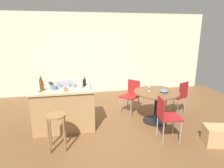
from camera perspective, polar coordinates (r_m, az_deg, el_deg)
name	(u,v)px	position (r m, az deg, el deg)	size (l,w,h in m)	color
ground_plane	(108,126)	(4.55, -1.27, -12.18)	(8.80, 8.80, 0.00)	brown
back_wall	(93,54)	(6.74, -5.51, 8.75)	(8.00, 0.10, 2.70)	beige
kitchen_island	(64,108)	(4.41, -13.89, -6.93)	(1.33, 0.75, 0.92)	#A37A4C
wooden_stool	(56,124)	(3.66, -16.05, -11.13)	(0.35, 0.35, 0.68)	olive
dining_table	(156,99)	(4.66, 12.89, -4.22)	(1.04, 1.04, 0.75)	black
folding_chair_near	(166,115)	(3.94, 15.65, -8.78)	(0.44, 0.44, 0.88)	maroon
folding_chair_far	(179,95)	(5.26, 19.06, -3.03)	(0.54, 0.54, 0.88)	maroon
folding_chair_left	(131,94)	(5.10, 5.61, -2.96)	(0.56, 0.56, 0.87)	maroon
toolbox	(66,83)	(4.33, -13.47, 0.15)	(0.37, 0.25, 0.17)	gray
bottle_0	(81,83)	(4.13, -9.18, 0.20)	(0.06, 0.06, 0.30)	#B7B2AD
bottle_1	(42,85)	(4.19, -19.97, -0.41)	(0.08, 0.08, 0.28)	#603314
bottle_2	(79,84)	(4.22, -9.60, -0.06)	(0.08, 0.08, 0.20)	#B7B2AD
bottle_3	(84,82)	(4.36, -8.12, 0.51)	(0.07, 0.07, 0.20)	black
bottle_4	(89,86)	(4.06, -6.66, -0.63)	(0.06, 0.06, 0.18)	#B7B2AD
bottle_5	(41,83)	(4.51, -20.20, 0.36)	(0.07, 0.07, 0.23)	black
cup_0	(65,89)	(4.03, -13.52, -1.50)	(0.11, 0.07, 0.08)	#DB6651
cup_1	(51,84)	(4.49, -17.61, 0.00)	(0.12, 0.09, 0.10)	#383838
cup_2	(54,88)	(4.18, -16.59, -1.07)	(0.13, 0.09, 0.09)	#4C7099
cup_3	(48,87)	(4.28, -18.27, -0.81)	(0.11, 0.07, 0.09)	white
cup_4	(37,90)	(4.11, -21.31, -1.69)	(0.11, 0.07, 0.10)	white
wine_glass	(149,87)	(4.58, 10.90, -0.78)	(0.07, 0.07, 0.14)	silver
serving_bowl	(164,91)	(4.57, 15.10, -1.99)	(0.18, 0.18, 0.07)	#4C7099
cardboard_box	(217,136)	(4.31, 28.61, -13.17)	(0.48, 0.36, 0.36)	tan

